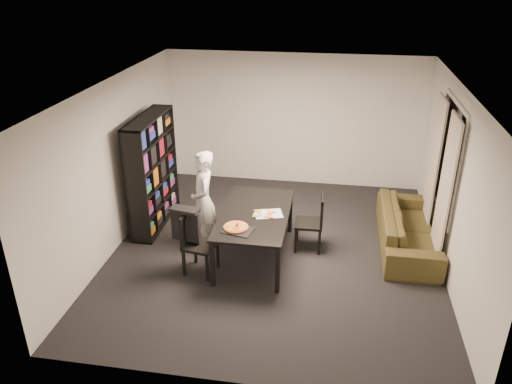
% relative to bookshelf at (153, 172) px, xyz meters
% --- Properties ---
extents(room, '(5.01, 5.51, 2.61)m').
position_rel_bookshelf_xyz_m(room, '(2.16, -0.60, 0.35)').
color(room, black).
rests_on(room, ground).
extents(window_pane, '(0.02, 1.40, 1.60)m').
position_rel_bookshelf_xyz_m(window_pane, '(4.64, -0.00, 0.55)').
color(window_pane, black).
rests_on(window_pane, room).
extents(window_frame, '(0.03, 1.52, 1.72)m').
position_rel_bookshelf_xyz_m(window_frame, '(4.64, -0.00, 0.55)').
color(window_frame, white).
rests_on(window_frame, room).
extents(curtain_left, '(0.03, 0.70, 2.25)m').
position_rel_bookshelf_xyz_m(curtain_left, '(4.56, -0.52, 0.20)').
color(curtain_left, beige).
rests_on(curtain_left, room).
extents(curtain_right, '(0.03, 0.70, 2.25)m').
position_rel_bookshelf_xyz_m(curtain_right, '(4.56, 0.52, 0.20)').
color(curtain_right, beige).
rests_on(curtain_right, room).
extents(bookshelf, '(0.35, 1.50, 1.90)m').
position_rel_bookshelf_xyz_m(bookshelf, '(0.00, 0.00, 0.00)').
color(bookshelf, black).
rests_on(bookshelf, room).
extents(dining_table, '(1.00, 1.81, 0.75)m').
position_rel_bookshelf_xyz_m(dining_table, '(1.87, -0.81, -0.26)').
color(dining_table, black).
rests_on(dining_table, room).
extents(chair_left, '(0.50, 0.50, 0.93)m').
position_rel_bookshelf_xyz_m(chair_left, '(1.07, -1.32, -0.42)').
color(chair_left, black).
rests_on(chair_left, room).
extents(chair_right, '(0.44, 0.44, 0.92)m').
position_rel_bookshelf_xyz_m(chair_right, '(2.74, -0.41, -0.43)').
color(chair_right, black).
rests_on(chair_right, room).
extents(draped_jacket, '(0.44, 0.25, 0.51)m').
position_rel_bookshelf_xyz_m(draped_jacket, '(0.95, -1.30, -0.18)').
color(draped_jacket, black).
rests_on(draped_jacket, chair_left).
extents(person, '(0.57, 0.68, 1.59)m').
position_rel_bookshelf_xyz_m(person, '(1.03, -0.61, -0.15)').
color(person, white).
rests_on(person, room).
extents(baking_tray, '(0.46, 0.40, 0.01)m').
position_rel_bookshelf_xyz_m(baking_tray, '(1.72, -1.36, -0.19)').
color(baking_tray, black).
rests_on(baking_tray, dining_table).
extents(pepperoni_pizza, '(0.35, 0.35, 0.03)m').
position_rel_bookshelf_xyz_m(pepperoni_pizza, '(1.68, -1.32, -0.17)').
color(pepperoni_pizza, '#AD5F32').
rests_on(pepperoni_pizza, dining_table).
extents(kitchen_towel, '(0.47, 0.40, 0.01)m').
position_rel_bookshelf_xyz_m(kitchen_towel, '(2.07, -0.81, -0.19)').
color(kitchen_towel, white).
rests_on(kitchen_towel, dining_table).
extents(pizza_slices, '(0.39, 0.33, 0.01)m').
position_rel_bookshelf_xyz_m(pizza_slices, '(2.00, -0.84, -0.18)').
color(pizza_slices, gold).
rests_on(pizza_slices, dining_table).
extents(sofa, '(0.83, 2.12, 0.62)m').
position_rel_bookshelf_xyz_m(sofa, '(4.20, -0.10, -0.64)').
color(sofa, '#3F3719').
rests_on(sofa, room).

